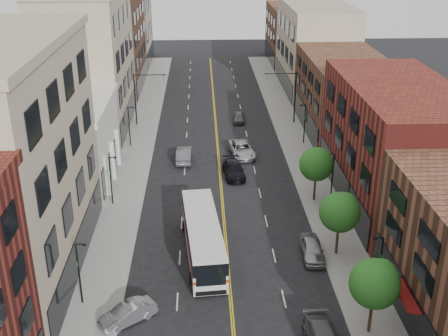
{
  "coord_description": "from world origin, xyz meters",
  "views": [
    {
      "loc": [
        -1.94,
        -26.43,
        25.95
      ],
      "look_at": [
        0.05,
        21.3,
        5.0
      ],
      "focal_mm": 45.0,
      "sensor_mm": 36.0,
      "label": 1
    }
  ],
  "objects": [
    {
      "name": "signal_mast_right",
      "position": [
        10.27,
        48.0,
        4.65
      ],
      "size": [
        4.49,
        0.18,
        7.2
      ],
      "color": "black",
      "rests_on": "sidewalk_right"
    },
    {
      "name": "tree_r_2",
      "position": [
        9.39,
        14.07,
        4.13
      ],
      "size": [
        3.4,
        3.4,
        5.59
      ],
      "color": "black",
      "rests_on": "sidewalk_right"
    },
    {
      "name": "bldg_r_far_a",
      "position": [
        17.0,
        45.0,
        5.0
      ],
      "size": [
        10.0,
        20.0,
        10.0
      ],
      "primitive_type": "cube",
      "color": "brown",
      "rests_on": "ground"
    },
    {
      "name": "bldg_r_far_c",
      "position": [
        17.0,
        86.0,
        5.5
      ],
      "size": [
        10.0,
        18.0,
        11.0
      ],
      "primitive_type": "cube",
      "color": "brown",
      "rests_on": "ground"
    },
    {
      "name": "sidewalk_right",
      "position": [
        10.0,
        35.0,
        0.07
      ],
      "size": [
        4.0,
        110.0,
        0.15
      ],
      "primitive_type": "cube",
      "color": "gray",
      "rests_on": "ground"
    },
    {
      "name": "bldg_l_far_b",
      "position": [
        -17.0,
        68.0,
        7.5
      ],
      "size": [
        10.0,
        20.0,
        15.0
      ],
      "primitive_type": "cube",
      "color": "brown",
      "rests_on": "ground"
    },
    {
      "name": "bldg_l_far_c",
      "position": [
        -17.0,
        86.0,
        10.0
      ],
      "size": [
        10.0,
        16.0,
        20.0
      ],
      "primitive_type": "cube",
      "color": "tan",
      "rests_on": "ground"
    },
    {
      "name": "lamp_r_2",
      "position": [
        10.95,
        24.0,
        2.97
      ],
      "size": [
        0.81,
        0.55,
        5.05
      ],
      "color": "black",
      "rests_on": "sidewalk_right"
    },
    {
      "name": "tree_r_3",
      "position": [
        9.39,
        24.07,
        4.13
      ],
      "size": [
        3.4,
        3.4,
        5.59
      ],
      "color": "black",
      "rests_on": "sidewalk_right"
    },
    {
      "name": "lamp_r_1",
      "position": [
        10.95,
        8.0,
        2.97
      ],
      "size": [
        0.81,
        0.55,
        5.05
      ],
      "color": "black",
      "rests_on": "sidewalk_right"
    },
    {
      "name": "bldg_l_tanoffice",
      "position": [
        -17.0,
        13.0,
        9.0
      ],
      "size": [
        10.0,
        22.0,
        18.0
      ],
      "primitive_type": "cube",
      "color": "tan",
      "rests_on": "ground"
    },
    {
      "name": "city_bus",
      "position": [
        -2.01,
        14.46,
        1.84
      ],
      "size": [
        3.8,
        12.53,
        3.17
      ],
      "rotation": [
        0.0,
        0.0,
        0.09
      ],
      "color": "silver",
      "rests_on": "ground"
    },
    {
      "name": "bldg_r_mid",
      "position": [
        17.0,
        24.0,
        6.0
      ],
      "size": [
        10.0,
        22.0,
        12.0
      ],
      "primitive_type": "cube",
      "color": "maroon",
      "rests_on": "ground"
    },
    {
      "name": "bldg_l_far_a",
      "position": [
        -17.0,
        48.0,
        9.0
      ],
      "size": [
        10.0,
        20.0,
        18.0
      ],
      "primitive_type": "cube",
      "color": "tan",
      "rests_on": "ground"
    },
    {
      "name": "car_lane_c",
      "position": [
        3.31,
        48.95,
        0.66
      ],
      "size": [
        1.86,
        3.99,
        1.32
      ],
      "primitive_type": "imported",
      "rotation": [
        0.0,
        0.0,
        -0.08
      ],
      "color": "#49494D",
      "rests_on": "ground"
    },
    {
      "name": "lamp_l_1",
      "position": [
        -10.95,
        8.0,
        2.97
      ],
      "size": [
        0.81,
        0.55,
        5.05
      ],
      "color": "black",
      "rests_on": "sidewalk_left"
    },
    {
      "name": "lamp_r_3",
      "position": [
        10.95,
        40.0,
        2.97
      ],
      "size": [
        0.81,
        0.55,
        5.05
      ],
      "color": "black",
      "rests_on": "sidewalk_right"
    },
    {
      "name": "car_parked_far",
      "position": [
        7.16,
        13.65,
        0.76
      ],
      "size": [
        1.93,
        4.53,
        1.53
      ],
      "primitive_type": "imported",
      "rotation": [
        0.0,
        0.0,
        -0.03
      ],
      "color": "#97999E",
      "rests_on": "ground"
    },
    {
      "name": "car_lane_b",
      "position": [
        2.8,
        36.42,
        0.8
      ],
      "size": [
        3.38,
        6.05,
        1.6
      ],
      "primitive_type": "imported",
      "rotation": [
        0.0,
        0.0,
        0.13
      ],
      "color": "#A6A9AE",
      "rests_on": "ground"
    },
    {
      "name": "bldg_l_white",
      "position": [
        -17.0,
        31.0,
        4.0
      ],
      "size": [
        10.0,
        14.0,
        8.0
      ],
      "primitive_type": "cube",
      "color": "silver",
      "rests_on": "ground"
    },
    {
      "name": "car_angle_b",
      "position": [
        -7.4,
        5.86,
        0.69
      ],
      "size": [
        4.22,
        3.62,
        1.37
      ],
      "primitive_type": "imported",
      "rotation": [
        0.0,
        0.0,
        -0.94
      ],
      "color": "#A0A2A7",
      "rests_on": "ground"
    },
    {
      "name": "car_lane_behind",
      "position": [
        -4.13,
        35.0,
        0.82
      ],
      "size": [
        1.78,
        4.99,
        1.64
      ],
      "primitive_type": "imported",
      "rotation": [
        0.0,
        0.0,
        3.13
      ],
      "color": "#4E4E53",
      "rests_on": "ground"
    },
    {
      "name": "car_lane_a",
      "position": [
        1.5,
        30.43,
        0.76
      ],
      "size": [
        2.6,
        5.38,
        1.51
      ],
      "primitive_type": "imported",
      "rotation": [
        0.0,
        0.0,
        0.1
      ],
      "color": "black",
      "rests_on": "ground"
    },
    {
      "name": "sidewalk_left",
      "position": [
        -10.0,
        35.0,
        0.07
      ],
      "size": [
        4.0,
        110.0,
        0.15
      ],
      "primitive_type": "cube",
      "color": "gray",
      "rests_on": "ground"
    },
    {
      "name": "lamp_l_3",
      "position": [
        -10.95,
        40.0,
        2.97
      ],
      "size": [
        0.81,
        0.55,
        5.05
      ],
      "color": "black",
      "rests_on": "sidewalk_left"
    },
    {
      "name": "signal_mast_left",
      "position": [
        -10.27,
        48.0,
        4.65
      ],
      "size": [
        4.49,
        0.18,
        7.2
      ],
      "color": "black",
      "rests_on": "sidewalk_left"
    },
    {
      "name": "bldg_r_far_b",
      "position": [
        17.0,
        66.0,
        7.0
      ],
      "size": [
        10.0,
        22.0,
        14.0
      ],
      "primitive_type": "cube",
      "color": "tan",
      "rests_on": "ground"
    },
    {
      "name": "lamp_l_2",
      "position": [
        -10.95,
        24.0,
        2.97
      ],
      "size": [
        0.81,
        0.55,
        5.05
      ],
      "color": "black",
      "rests_on": "sidewalk_left"
    },
    {
      "name": "tree_r_1",
      "position": [
        9.39,
        4.07,
        4.13
      ],
      "size": [
        3.4,
        3.4,
        5.59
      ],
      "color": "black",
      "rests_on": "sidewalk_right"
    }
  ]
}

